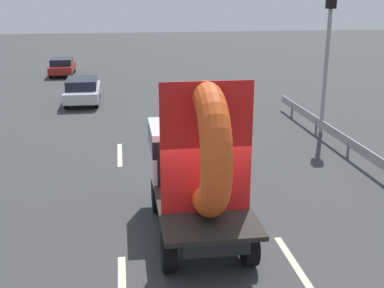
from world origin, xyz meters
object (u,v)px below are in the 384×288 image
Objects in this scene: distant_sedan at (83,90)px; traffic_light at (328,39)px; flatbed_truck at (197,160)px; oncoming_car at (62,66)px.

traffic_light is at bearing -35.29° from distant_sedan.
flatbed_truck is 15.23m from distant_sedan.
oncoming_car is (-5.59, 23.80, -1.16)m from flatbed_truck.
distant_sedan is 12.62m from traffic_light.
flatbed_truck is 0.82× the size of traffic_light.
traffic_light is (6.35, 7.68, 2.00)m from flatbed_truck.
distant_sedan is at bearing 103.86° from flatbed_truck.
oncoming_car is (-1.95, 9.04, -0.06)m from distant_sedan.
flatbed_truck is 24.47m from oncoming_car.
traffic_light is (9.99, -7.07, 3.10)m from distant_sedan.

